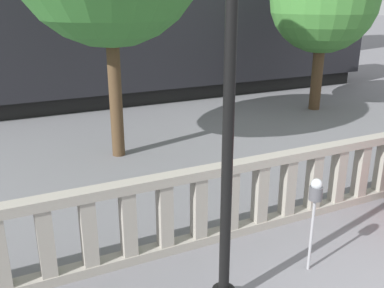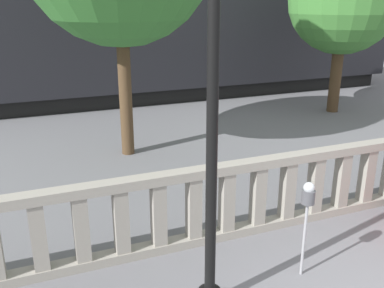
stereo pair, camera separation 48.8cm
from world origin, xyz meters
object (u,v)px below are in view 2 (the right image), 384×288
at_px(lamppost, 214,40).
at_px(train_near, 41,52).
at_px(train_far, 62,33).
at_px(parking_meter, 308,201).

xyz_separation_m(lamppost, train_near, (-1.12, 11.41, -1.29)).
distance_m(train_near, train_far, 10.01).
height_order(lamppost, train_near, lamppost).
bearing_deg(train_near, lamppost, -84.39).
height_order(lamppost, train_far, lamppost).
relative_size(train_near, train_far, 1.49).
xyz_separation_m(lamppost, train_far, (0.58, 21.27, -1.41)).
bearing_deg(train_far, lamppost, -91.56).
bearing_deg(parking_meter, train_near, 102.63).
relative_size(parking_meter, train_far, 0.07).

